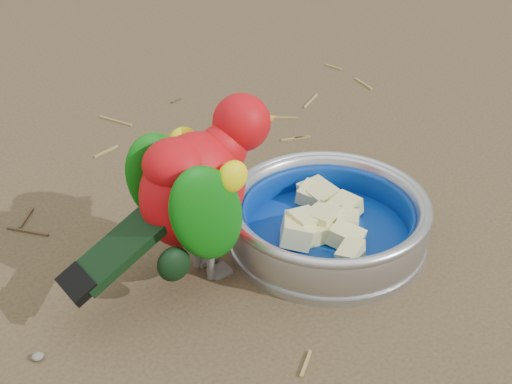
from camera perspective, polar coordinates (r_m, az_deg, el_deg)
ground at (r=0.84m, az=1.34°, el=-5.21°), size 60.00×60.00×0.00m
food_bowl at (r=0.86m, az=5.67°, el=-3.61°), size 0.24×0.24×0.02m
bowl_wall at (r=0.84m, az=5.78°, el=-1.96°), size 0.24×0.24×0.04m
fruit_wedges at (r=0.85m, az=5.75°, el=-2.35°), size 0.14×0.14×0.03m
lory_parrot at (r=0.76m, az=-4.72°, el=-0.72°), size 0.25×0.13×0.20m
ground_debris at (r=0.91m, az=-1.18°, el=-1.48°), size 0.90×0.80×0.01m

